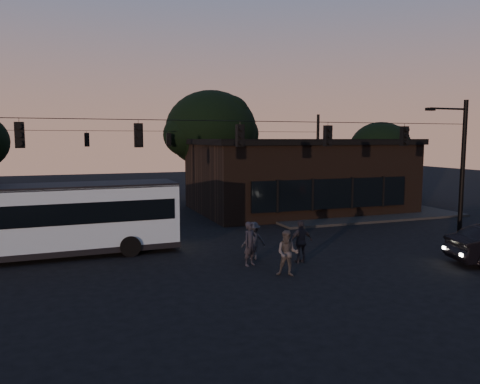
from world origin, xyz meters
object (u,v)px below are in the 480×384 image
object	(u,v)px
pedestrian_a	(250,244)
pedestrian_c	(301,241)
pedestrian_b	(287,253)
building	(297,175)
bus	(47,217)
pedestrian_d	(254,241)

from	to	relation	value
pedestrian_a	pedestrian_c	world-z (taller)	pedestrian_a
pedestrian_b	pedestrian_c	bearing A→B (deg)	78.54
building	bus	bearing A→B (deg)	-152.43
building	pedestrian_a	distance (m)	16.45
pedestrian_c	pedestrian_d	bearing A→B (deg)	-38.95
bus	pedestrian_b	xyz separation A→B (m)	(9.02, -6.46, -0.96)
pedestrian_b	pedestrian_d	world-z (taller)	pedestrian_b
pedestrian_b	pedestrian_c	xyz separation A→B (m)	(1.43, 1.60, 0.03)
pedestrian_a	pedestrian_b	distance (m)	2.10
pedestrian_d	pedestrian_b	bearing A→B (deg)	105.00
bus	pedestrian_b	bearing A→B (deg)	-37.29
pedestrian_b	building	bearing A→B (deg)	92.23
pedestrian_a	pedestrian_d	world-z (taller)	pedestrian_a
bus	pedestrian_d	size ratio (longest dim) A/B	7.00
building	pedestrian_c	xyz separation A→B (m)	(-6.86, -13.90, -1.76)
pedestrian_c	pedestrian_b	bearing A→B (deg)	45.59
pedestrian_d	bus	bearing A→B (deg)	-13.33
building	pedestrian_b	size ratio (longest dim) A/B	8.44
bus	pedestrian_a	size ratio (longest dim) A/B	6.28
pedestrian_d	pedestrian_a	bearing A→B (deg)	69.38
bus	pedestrian_a	bearing A→B (deg)	-30.65
building	pedestrian_b	distance (m)	17.67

